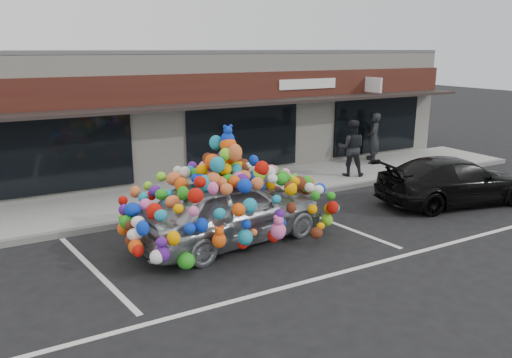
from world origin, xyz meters
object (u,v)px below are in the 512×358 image
pedestrian_a (373,138)px  pedestrian_b (351,148)px  black_sedan (455,181)px  toy_car (230,202)px  pedestrian_c (374,136)px

pedestrian_a → pedestrian_b: 2.23m
black_sedan → pedestrian_b: pedestrian_b is taller
black_sedan → pedestrian_b: (-0.89, 3.58, 0.43)m
pedestrian_a → pedestrian_b: (-1.95, -1.08, 0.00)m
toy_car → pedestrian_c: (8.52, 4.71, 0.12)m
black_sedan → pedestrian_a: bearing=-2.1°
toy_car → black_sedan: toy_car is taller
toy_car → pedestrian_a: size_ratio=2.67×
toy_car → pedestrian_c: size_ratio=2.75×
black_sedan → pedestrian_b: 3.71m
toy_car → black_sedan: 7.00m
toy_car → pedestrian_a: 9.07m
pedestrian_a → pedestrian_c: bearing=-174.8°
pedestrian_b → pedestrian_c: bearing=-111.9°
pedestrian_a → pedestrian_b: size_ratio=1.00×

